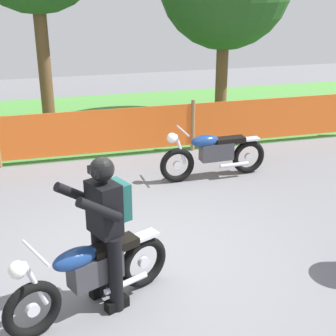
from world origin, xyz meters
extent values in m
cube|color=slate|center=(0.00, 0.00, -0.01)|extent=(24.00, 24.00, 0.02)
cube|color=#4C8C3D|center=(0.00, 6.23, 0.01)|extent=(24.00, 5.27, 0.01)
cylinder|color=olive|center=(1.87, 3.59, 0.53)|extent=(0.08, 0.08, 1.05)
cube|color=orange|center=(0.00, 3.59, 0.54)|extent=(3.67, 0.02, 0.85)
cube|color=orange|center=(3.75, 3.59, 0.54)|extent=(3.67, 0.02, 0.85)
cylinder|color=brown|center=(-0.88, 5.64, 1.50)|extent=(0.28, 0.28, 3.00)
cylinder|color=brown|center=(3.16, 5.44, 1.08)|extent=(0.28, 0.28, 2.15)
torus|color=black|center=(-1.28, -1.24, 0.31)|extent=(0.60, 0.35, 0.61)
cylinder|color=silver|center=(-1.28, -1.24, 0.31)|extent=(0.15, 0.11, 0.13)
torus|color=black|center=(-0.06, -0.69, 0.31)|extent=(0.60, 0.35, 0.61)
cylinder|color=silver|center=(-0.06, -0.69, 0.31)|extent=(0.15, 0.11, 0.13)
cube|color=#38383D|center=(-0.63, -0.95, 0.48)|extent=(0.62, 0.44, 0.31)
ellipsoid|color=navy|center=(-0.83, -1.04, 0.69)|extent=(0.55, 0.41, 0.21)
cube|color=black|center=(-0.41, -0.85, 0.66)|extent=(0.58, 0.41, 0.10)
cube|color=silver|center=(-0.06, -0.69, 0.64)|extent=(0.38, 0.28, 0.04)
cylinder|color=silver|center=(-1.23, -1.22, 0.58)|extent=(0.23, 0.14, 0.54)
sphere|color=white|center=(-1.37, -1.28, 0.80)|extent=(0.23, 0.23, 0.17)
cylinder|color=silver|center=(-1.19, -1.20, 0.91)|extent=(0.26, 0.54, 0.03)
cylinder|color=silver|center=(-0.31, -0.95, 0.25)|extent=(0.51, 0.28, 0.07)
torus|color=black|center=(1.13, 2.10, 0.31)|extent=(0.62, 0.13, 0.61)
cylinder|color=silver|center=(1.13, 2.10, 0.31)|extent=(0.14, 0.06, 0.13)
torus|color=black|center=(2.47, 2.17, 0.31)|extent=(0.62, 0.13, 0.61)
cylinder|color=silver|center=(2.47, 2.17, 0.31)|extent=(0.14, 0.06, 0.13)
cube|color=#38383D|center=(1.85, 2.14, 0.48)|extent=(0.59, 0.26, 0.31)
ellipsoid|color=navy|center=(1.63, 2.13, 0.69)|extent=(0.51, 0.25, 0.21)
cube|color=black|center=(2.09, 2.15, 0.66)|extent=(0.55, 0.24, 0.10)
cube|color=silver|center=(2.47, 2.17, 0.64)|extent=(0.35, 0.17, 0.04)
cylinder|color=silver|center=(1.18, 2.11, 0.59)|extent=(0.23, 0.06, 0.55)
sphere|color=white|center=(1.03, 2.10, 0.81)|extent=(0.18, 0.18, 0.17)
cylinder|color=silver|center=(1.22, 2.11, 0.91)|extent=(0.06, 0.58, 0.03)
cylinder|color=silver|center=(2.14, 2.02, 0.25)|extent=(0.53, 0.09, 0.07)
cylinder|color=black|center=(-0.43, -1.03, 0.43)|extent=(0.20, 0.20, 0.86)
cube|color=black|center=(-0.43, -1.03, 0.06)|extent=(0.28, 0.21, 0.12)
cylinder|color=black|center=(-0.56, -0.74, 0.43)|extent=(0.20, 0.20, 0.86)
cube|color=black|center=(-0.56, -0.74, 0.06)|extent=(0.28, 0.21, 0.12)
cube|color=black|center=(-0.50, -0.89, 1.14)|extent=(0.37, 0.43, 0.56)
cylinder|color=black|center=(-0.57, -1.16, 1.26)|extent=(0.48, 0.29, 0.38)
cylinder|color=black|center=(-0.75, -0.76, 1.26)|extent=(0.48, 0.29, 0.38)
sphere|color=black|center=(-0.50, -0.89, 1.56)|extent=(0.33, 0.33, 0.25)
cube|color=black|center=(-0.59, -0.93, 1.56)|extent=(0.10, 0.18, 0.08)
cube|color=#194C47|center=(-0.34, -0.82, 1.18)|extent=(0.26, 0.32, 0.40)
camera|label=1|loc=(-1.00, -5.32, 3.35)|focal=51.93mm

